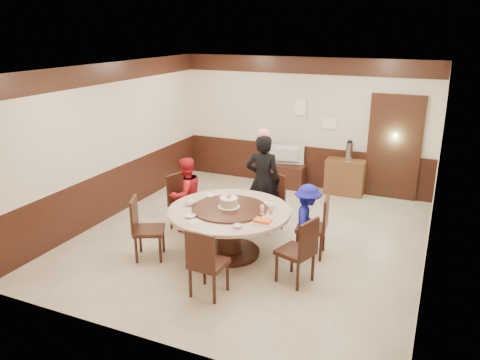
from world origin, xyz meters
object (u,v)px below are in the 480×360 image
at_px(person_red, 186,194).
at_px(person_standing, 263,181).
at_px(banquet_table, 230,222).
at_px(television, 286,155).
at_px(side_cabinet, 345,177).
at_px(birthday_cake, 229,202).
at_px(shrimp_platter, 263,222).
at_px(person_blue, 307,220).
at_px(thermos, 349,151).
at_px(tv_stand, 285,175).

bearing_deg(person_red, person_standing, 145.85).
bearing_deg(person_red, banquet_table, 88.48).
xyz_separation_m(television, side_cabinet, (1.30, 0.03, -0.35)).
bearing_deg(birthday_cake, shrimp_platter, -25.14).
bearing_deg(television, person_standing, 86.42).
relative_size(person_red, person_blue, 1.14).
xyz_separation_m(person_standing, person_red, (-1.15, -0.68, -0.19)).
relative_size(person_standing, birthday_cake, 5.01).
bearing_deg(shrimp_platter, person_blue, 59.79).
xyz_separation_m(person_red, birthday_cake, (1.05, -0.52, 0.20)).
distance_m(person_standing, person_blue, 1.30).
distance_m(shrimp_platter, television, 3.86).
relative_size(birthday_cake, thermos, 0.88).
height_order(person_standing, tv_stand, person_standing).
relative_size(person_blue, thermos, 3.02).
bearing_deg(person_red, television, -170.84).
bearing_deg(person_red, side_cabinet, 169.15).
bearing_deg(television, banquet_table, 82.37).
bearing_deg(person_standing, side_cabinet, -119.94).
distance_m(banquet_table, side_cabinet, 3.65).
bearing_deg(person_blue, television, 10.19).
xyz_separation_m(person_red, side_cabinet, (2.14, 2.94, -0.28)).
relative_size(person_blue, tv_stand, 1.35).
relative_size(person_standing, person_blue, 1.46).
xyz_separation_m(person_standing, shrimp_platter, (0.58, -1.52, -0.06)).
height_order(person_blue, side_cabinet, person_blue).
bearing_deg(television, person_red, 62.41).
relative_size(banquet_table, tv_stand, 2.21).
distance_m(banquet_table, tv_stand, 3.47).
bearing_deg(television, tv_stand, 180.00).
relative_size(birthday_cake, television, 0.44).
relative_size(person_red, birthday_cake, 3.89).
height_order(banquet_table, person_red, person_red).
distance_m(banquet_table, television, 3.47).
relative_size(birthday_cake, shrimp_platter, 1.12).
height_order(person_red, thermos, person_red).
xyz_separation_m(banquet_table, thermos, (1.11, 3.48, 0.41)).
height_order(television, side_cabinet, television).
relative_size(banquet_table, thermos, 4.94).
height_order(person_standing, thermos, person_standing).
bearing_deg(banquet_table, shrimp_platter, -24.29).
bearing_deg(banquet_table, thermos, 72.26).
height_order(person_blue, thermos, person_blue).
bearing_deg(television, thermos, 169.69).
distance_m(person_red, side_cabinet, 3.65).
bearing_deg(birthday_cake, television, 93.64).
bearing_deg(person_standing, person_blue, 136.96).
bearing_deg(shrimp_platter, tv_stand, 103.44).
relative_size(tv_stand, thermos, 2.24).
relative_size(banquet_table, television, 2.46).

